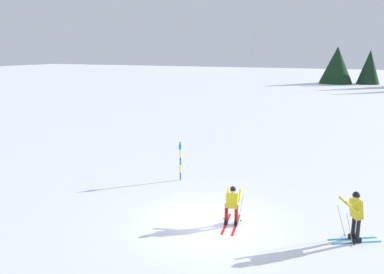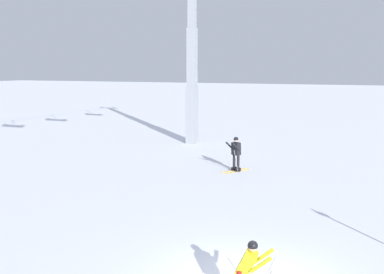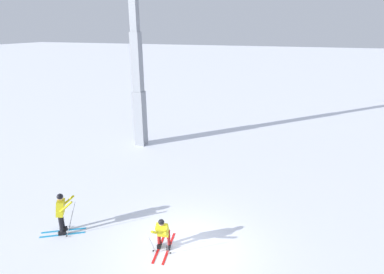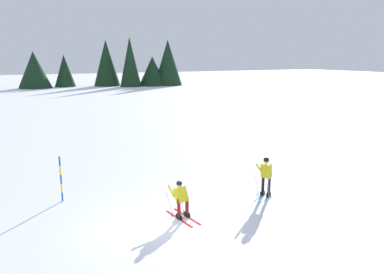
% 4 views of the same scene
% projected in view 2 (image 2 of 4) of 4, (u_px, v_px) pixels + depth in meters
% --- Properties ---
extents(skier_carving_main, '(0.81, 1.84, 1.51)m').
position_uv_depth(skier_carving_main, '(247.00, 268.00, 9.93)').
color(skier_carving_main, red).
rests_on(skier_carving_main, ground_plane).
extents(lift_tower_far, '(0.66, 2.40, 11.82)m').
position_uv_depth(lift_tower_far, '(192.00, 68.00, 30.33)').
color(lift_tower_far, gray).
rests_on(lift_tower_far, ground_plane).
extents(skier_distant_downhill, '(1.66, 1.10, 1.71)m').
position_uv_depth(skier_distant_downhill, '(236.00, 151.00, 22.60)').
color(skier_distant_downhill, yellow).
rests_on(skier_distant_downhill, ground_plane).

